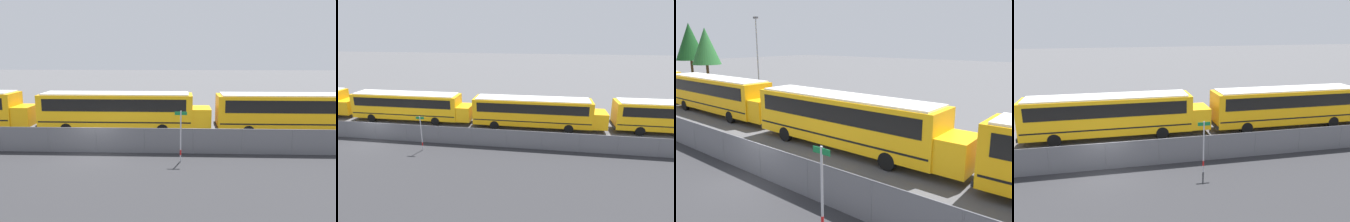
# 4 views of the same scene
# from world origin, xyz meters

# --- Properties ---
(ground_plane) EXTENTS (200.00, 200.00, 0.00)m
(ground_plane) POSITION_xyz_m (0.00, 0.00, 0.00)
(ground_plane) COLOR #4C4C4F
(fence) EXTENTS (109.96, 0.07, 1.61)m
(fence) POSITION_xyz_m (-0.00, -0.00, 0.82)
(fence) COLOR #9EA0A5
(fence) RESTS_ON ground_plane
(school_bus_3) EXTENTS (13.45, 2.47, 3.15)m
(school_bus_3) POSITION_xyz_m (0.55, 5.49, 1.86)
(school_bus_3) COLOR #EDA80F
(school_bus_3) RESTS_ON ground_plane
(school_bus_4) EXTENTS (13.45, 2.47, 3.15)m
(school_bus_4) POSITION_xyz_m (14.37, 5.25, 1.86)
(school_bus_4) COLOR orange
(school_bus_4) RESTS_ON ground_plane
(street_sign) EXTENTS (0.70, 0.09, 3.00)m
(street_sign) POSITION_xyz_m (5.33, -1.56, 1.59)
(street_sign) COLOR #B7B7BC
(street_sign) RESTS_ON ground_plane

